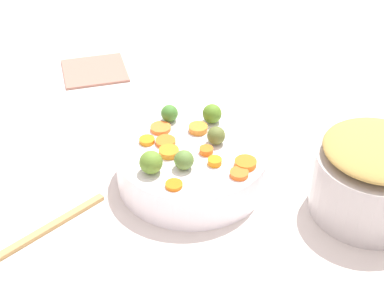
% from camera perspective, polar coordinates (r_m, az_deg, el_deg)
% --- Properties ---
extents(tabletop, '(2.40, 2.40, 0.02)m').
position_cam_1_polar(tabletop, '(1.09, -0.92, -3.74)').
color(tabletop, silver).
rests_on(tabletop, ground).
extents(serving_bowl_carrots, '(0.28, 0.28, 0.07)m').
position_cam_1_polar(serving_bowl_carrots, '(1.06, 0.00, -2.04)').
color(serving_bowl_carrots, white).
rests_on(serving_bowl_carrots, tabletop).
extents(metal_pot, '(0.20, 0.20, 0.12)m').
position_cam_1_polar(metal_pot, '(1.03, 17.52, -3.84)').
color(metal_pot, '#BDB8B7').
rests_on(metal_pot, tabletop).
extents(stuffing_mound, '(0.19, 0.19, 0.03)m').
position_cam_1_polar(stuffing_mound, '(0.99, 18.29, -0.52)').
color(stuffing_mound, tan).
rests_on(stuffing_mound, metal_pot).
extents(carrot_slice_0, '(0.04, 0.04, 0.01)m').
position_cam_1_polar(carrot_slice_0, '(1.00, 5.40, -1.92)').
color(carrot_slice_0, orange).
rests_on(carrot_slice_0, serving_bowl_carrots).
extents(carrot_slice_1, '(0.04, 0.04, 0.01)m').
position_cam_1_polar(carrot_slice_1, '(1.08, 0.62, 1.57)').
color(carrot_slice_1, orange).
rests_on(carrot_slice_1, serving_bowl_carrots).
extents(carrot_slice_2, '(0.04, 0.04, 0.01)m').
position_cam_1_polar(carrot_slice_2, '(1.05, -4.54, 0.36)').
color(carrot_slice_2, orange).
rests_on(carrot_slice_2, serving_bowl_carrots).
extents(carrot_slice_3, '(0.03, 0.03, 0.01)m').
position_cam_1_polar(carrot_slice_3, '(1.02, 1.44, -0.65)').
color(carrot_slice_3, orange).
rests_on(carrot_slice_3, serving_bowl_carrots).
extents(carrot_slice_4, '(0.04, 0.04, 0.01)m').
position_cam_1_polar(carrot_slice_4, '(0.95, -1.83, -4.13)').
color(carrot_slice_4, orange).
rests_on(carrot_slice_4, serving_bowl_carrots).
extents(carrot_slice_5, '(0.03, 0.03, 0.01)m').
position_cam_1_polar(carrot_slice_5, '(1.00, 2.30, -1.77)').
color(carrot_slice_5, orange).
rests_on(carrot_slice_5, serving_bowl_carrots).
extents(carrot_slice_6, '(0.05, 0.05, 0.01)m').
position_cam_1_polar(carrot_slice_6, '(1.02, -2.34, -0.80)').
color(carrot_slice_6, orange).
rests_on(carrot_slice_6, serving_bowl_carrots).
extents(carrot_slice_7, '(0.04, 0.04, 0.01)m').
position_cam_1_polar(carrot_slice_7, '(0.98, 4.76, -2.97)').
color(carrot_slice_7, orange).
rests_on(carrot_slice_7, serving_bowl_carrots).
extents(carrot_slice_8, '(0.05, 0.05, 0.01)m').
position_cam_1_polar(carrot_slice_8, '(1.05, -2.68, 0.24)').
color(carrot_slice_8, orange).
rests_on(carrot_slice_8, serving_bowl_carrots).
extents(carrot_slice_9, '(0.04, 0.04, 0.01)m').
position_cam_1_polar(carrot_slice_9, '(1.08, -3.17, 1.60)').
color(carrot_slice_9, orange).
rests_on(carrot_slice_9, serving_bowl_carrots).
extents(brussels_sprout_0, '(0.03, 0.03, 0.03)m').
position_cam_1_polar(brussels_sprout_0, '(0.98, -0.81, -1.61)').
color(brussels_sprout_0, '#5A7F38').
rests_on(brussels_sprout_0, serving_bowl_carrots).
extents(brussels_sprout_1, '(0.03, 0.03, 0.03)m').
position_cam_1_polar(brussels_sprout_1, '(1.04, 2.42, 0.92)').
color(brussels_sprout_1, '#5E6C31').
rests_on(brussels_sprout_1, serving_bowl_carrots).
extents(brussels_sprout_2, '(0.03, 0.03, 0.03)m').
position_cam_1_polar(brussels_sprout_2, '(1.10, -2.28, 3.10)').
color(brussels_sprout_2, '#427C2F').
rests_on(brussels_sprout_2, serving_bowl_carrots).
extents(brussels_sprout_3, '(0.04, 0.04, 0.04)m').
position_cam_1_polar(brussels_sprout_3, '(0.97, -4.14, -1.85)').
color(brussels_sprout_3, olive).
rests_on(brussels_sprout_3, serving_bowl_carrots).
extents(brussels_sprout_4, '(0.04, 0.04, 0.04)m').
position_cam_1_polar(brussels_sprout_4, '(1.10, 2.03, 3.07)').
color(brussels_sprout_4, '#558224').
rests_on(brussels_sprout_4, serving_bowl_carrots).
extents(dish_towel, '(0.17, 0.16, 0.01)m').
position_cam_1_polar(dish_towel, '(1.45, -9.76, 7.28)').
color(dish_towel, '#A97363').
rests_on(dish_towel, tabletop).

